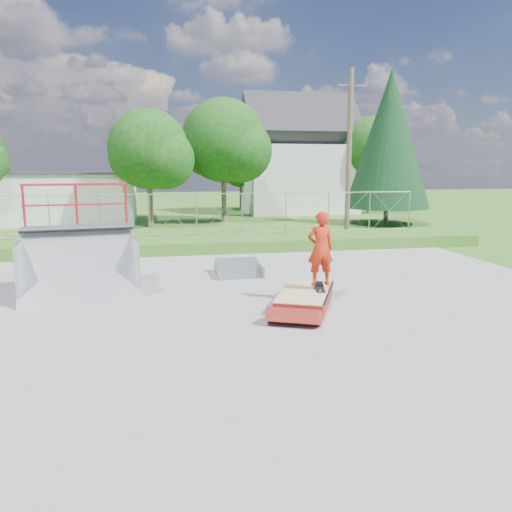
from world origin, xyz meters
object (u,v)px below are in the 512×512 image
(flat_bank_ramp, at_px, (239,269))
(skater, at_px, (320,251))
(grind_box, at_px, (305,298))
(quarter_pipe, at_px, (78,241))

(flat_bank_ramp, height_order, skater, skater)
(flat_bank_ramp, bearing_deg, skater, -67.28)
(grind_box, distance_m, flat_bank_ramp, 3.87)
(quarter_pipe, bearing_deg, grind_box, -28.20)
(grind_box, xyz_separation_m, skater, (0.42, 0.14, 1.15))
(quarter_pipe, height_order, skater, quarter_pipe)
(grind_box, distance_m, skater, 1.23)
(quarter_pipe, relative_size, flat_bank_ramp, 1.95)
(grind_box, height_order, flat_bank_ramp, flat_bank_ramp)
(quarter_pipe, bearing_deg, flat_bank_ramp, 11.98)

